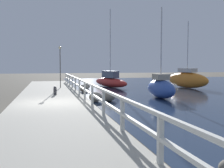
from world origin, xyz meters
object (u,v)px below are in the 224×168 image
at_px(dock_lamp, 60,59).
at_px(sailboat_orange, 187,79).
at_px(sailboat_red, 110,81).
at_px(sailboat_blue, 161,88).
at_px(mooring_bollard, 55,91).

distance_m(dock_lamp, sailboat_orange, 12.12).
bearing_deg(sailboat_red, sailboat_blue, -98.52).
bearing_deg(dock_lamp, sailboat_blue, -43.22).
distance_m(dock_lamp, sailboat_blue, 8.69).
relative_size(mooring_bollard, dock_lamp, 0.16).
distance_m(mooring_bollard, dock_lamp, 5.64).
height_order(mooring_bollard, sailboat_orange, sailboat_orange).
xyz_separation_m(sailboat_red, sailboat_blue, (1.18, -9.22, 0.05)).
bearing_deg(sailboat_blue, mooring_bollard, 177.48).
relative_size(dock_lamp, sailboat_red, 0.45).
relative_size(dock_lamp, sailboat_blue, 0.58).
distance_m(sailboat_orange, sailboat_blue, 8.86).
xyz_separation_m(mooring_bollard, sailboat_red, (5.56, 8.64, 0.03)).
xyz_separation_m(mooring_bollard, dock_lamp, (0.58, 5.21, 2.08)).
height_order(dock_lamp, sailboat_orange, sailboat_orange).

